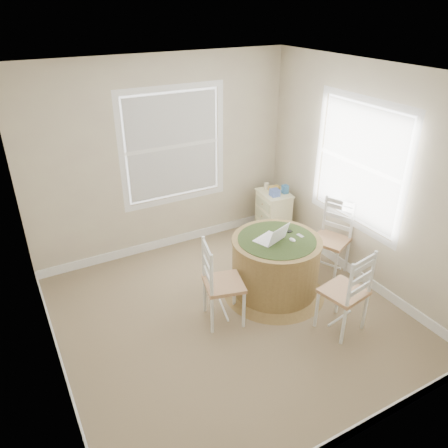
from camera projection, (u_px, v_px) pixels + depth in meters
room at (237, 203)px, 4.48m from camera, size 3.64×3.64×2.64m
round_table at (275, 264)px, 5.10m from camera, size 1.21×1.21×0.74m
chair_left at (224, 283)px, 4.64m from camera, size 0.49×0.51×0.95m
chair_near at (344, 291)px, 4.51m from camera, size 0.49×0.47×0.95m
chair_right at (330, 240)px, 5.46m from camera, size 0.54×0.55×0.95m
laptop at (271, 238)px, 4.91m from camera, size 0.40×0.37×0.22m
mouse at (292, 240)px, 4.92m from camera, size 0.07×0.10×0.03m
phone at (300, 236)px, 5.02m from camera, size 0.05×0.09×0.02m
keys at (289, 232)px, 5.09m from camera, size 0.06×0.05×0.02m
corner_chest at (273, 214)px, 6.42m from camera, size 0.43×0.55×0.68m
tissue_box at (275, 192)px, 6.14m from camera, size 0.13×0.13×0.10m
box_yellow at (274, 189)px, 6.30m from camera, size 0.16×0.11×0.06m
box_blue at (284, 189)px, 6.21m from camera, size 0.09×0.09×0.12m
cup_cream at (267, 186)px, 6.35m from camera, size 0.07×0.07×0.09m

